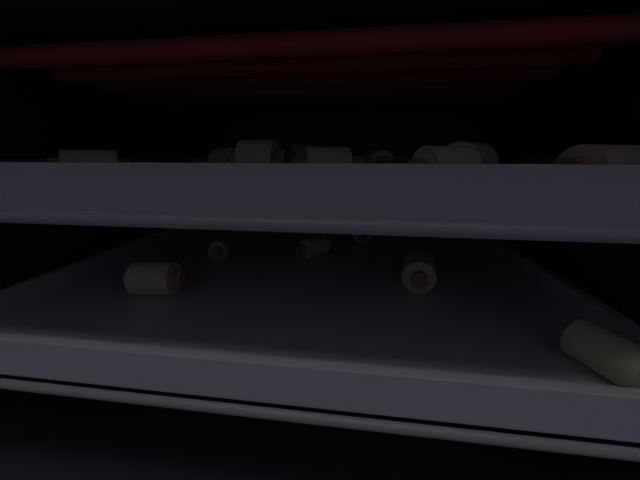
% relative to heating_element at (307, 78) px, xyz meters
% --- Properties ---
extents(ground_plane, '(0.60, 0.47, 0.01)m').
position_rel_heating_element_xyz_m(ground_plane, '(0.00, 0.00, -0.33)').
color(ground_plane, black).
extents(oven_wall_back, '(0.60, 0.01, 0.35)m').
position_rel_heating_element_xyz_m(oven_wall_back, '(0.00, 0.23, -0.15)').
color(oven_wall_back, black).
rests_on(oven_wall_back, ground_plane).
extents(oven_wall_left, '(0.01, 0.45, 0.35)m').
position_rel_heating_element_xyz_m(oven_wall_left, '(-0.30, 0.00, -0.15)').
color(oven_wall_left, black).
rests_on(oven_wall_left, ground_plane).
extents(oven_wall_right, '(0.01, 0.45, 0.35)m').
position_rel_heating_element_xyz_m(oven_wall_right, '(0.30, 0.00, -0.15)').
color(oven_wall_right, black).
rests_on(oven_wall_right, ground_plane).
extents(oven_ceiling, '(0.60, 0.47, 0.01)m').
position_rel_heating_element_xyz_m(oven_ceiling, '(0.00, 0.00, 0.03)').
color(oven_ceiling, black).
extents(heating_element, '(0.46, 0.21, 0.02)m').
position_rel_heating_element_xyz_m(heating_element, '(0.00, 0.00, 0.00)').
color(heating_element, maroon).
extents(oven_rack_lower, '(0.55, 0.44, 0.01)m').
position_rel_heating_element_xyz_m(oven_rack_lower, '(0.00, 0.00, -0.22)').
color(oven_rack_lower, slate).
extents(baking_tray_lower, '(0.52, 0.39, 0.03)m').
position_rel_heating_element_xyz_m(baking_tray_lower, '(0.00, 0.00, -0.21)').
color(baking_tray_lower, silver).
rests_on(baking_tray_lower, oven_rack_lower).
extents(pig_in_blanket_lower_0, '(0.04, 0.05, 0.03)m').
position_rel_heating_element_xyz_m(pig_in_blanket_lower_0, '(0.06, 0.14, -0.19)').
color(pig_in_blanket_lower_0, beige).
rests_on(pig_in_blanket_lower_0, baking_tray_lower).
extents(pig_in_blanket_lower_1, '(0.04, 0.06, 0.03)m').
position_rel_heating_element_xyz_m(pig_in_blanket_lower_1, '(0.12, -0.03, -0.19)').
color(pig_in_blanket_lower_1, beige).
rests_on(pig_in_blanket_lower_1, baking_tray_lower).
extents(pig_in_blanket_lower_2, '(0.04, 0.06, 0.03)m').
position_rel_heating_element_xyz_m(pig_in_blanket_lower_2, '(0.22, -0.15, -0.20)').
color(pig_in_blanket_lower_2, beige).
rests_on(pig_in_blanket_lower_2, baking_tray_lower).
extents(pig_in_blanket_lower_3, '(0.06, 0.04, 0.03)m').
position_rel_heating_element_xyz_m(pig_in_blanket_lower_3, '(-0.14, -0.08, -0.19)').
color(pig_in_blanket_lower_3, beige).
rests_on(pig_in_blanket_lower_3, baking_tray_lower).
extents(pig_in_blanket_lower_4, '(0.04, 0.05, 0.03)m').
position_rel_heating_element_xyz_m(pig_in_blanket_lower_4, '(-0.00, 0.05, -0.20)').
color(pig_in_blanket_lower_4, beige).
rests_on(pig_in_blanket_lower_4, baking_tray_lower).
extents(pig_in_blanket_lower_5, '(0.03, 0.05, 0.03)m').
position_rel_heating_element_xyz_m(pig_in_blanket_lower_5, '(-0.13, 0.03, -0.20)').
color(pig_in_blanket_lower_5, beige).
rests_on(pig_in_blanket_lower_5, baking_tray_lower).
extents(oven_rack_upper, '(0.55, 0.44, 0.01)m').
position_rel_heating_element_xyz_m(oven_rack_upper, '(0.00, 0.00, -0.11)').
color(oven_rack_upper, slate).
extents(baking_tray_upper, '(0.52, 0.39, 0.03)m').
position_rel_heating_element_xyz_m(baking_tray_upper, '(0.00, 0.00, -0.10)').
color(baking_tray_upper, gray).
rests_on(baking_tray_upper, oven_rack_upper).
extents(pig_in_blanket_upper_0, '(0.04, 0.04, 0.03)m').
position_rel_heating_element_xyz_m(pig_in_blanket_upper_0, '(0.11, -0.15, -0.08)').
color(pig_in_blanket_upper_0, beige).
rests_on(pig_in_blanket_upper_0, baking_tray_upper).
extents(pig_in_blanket_upper_1, '(0.05, 0.05, 0.03)m').
position_rel_heating_element_xyz_m(pig_in_blanket_upper_1, '(-0.08, -0.03, -0.08)').
color(pig_in_blanket_upper_1, beige).
rests_on(pig_in_blanket_upper_1, baking_tray_upper).
extents(pig_in_blanket_upper_2, '(0.05, 0.06, 0.03)m').
position_rel_heating_element_xyz_m(pig_in_blanket_upper_2, '(0.13, -0.10, -0.08)').
color(pig_in_blanket_upper_2, beige).
rests_on(pig_in_blanket_upper_2, baking_tray_upper).
extents(pig_in_blanket_upper_3, '(0.05, 0.05, 0.03)m').
position_rel_heating_element_xyz_m(pig_in_blanket_upper_3, '(-0.17, -0.10, -0.08)').
color(pig_in_blanket_upper_3, beige).
rests_on(pig_in_blanket_upper_3, baking_tray_upper).
extents(pig_in_blanket_upper_4, '(0.03, 0.04, 0.03)m').
position_rel_heating_element_xyz_m(pig_in_blanket_upper_4, '(0.02, 0.10, -0.08)').
color(pig_in_blanket_upper_4, beige).
rests_on(pig_in_blanket_upper_4, baking_tray_upper).
extents(pig_in_blanket_upper_5, '(0.06, 0.04, 0.03)m').
position_rel_heating_element_xyz_m(pig_in_blanket_upper_5, '(0.20, 0.11, -0.08)').
color(pig_in_blanket_upper_5, beige).
rests_on(pig_in_blanket_upper_5, baking_tray_upper).
extents(pig_in_blanket_upper_6, '(0.06, 0.04, 0.03)m').
position_rel_heating_element_xyz_m(pig_in_blanket_upper_6, '(0.19, -0.15, -0.08)').
color(pig_in_blanket_upper_6, beige).
rests_on(pig_in_blanket_upper_6, baking_tray_upper).
extents(pig_in_blanket_upper_7, '(0.05, 0.03, 0.03)m').
position_rel_heating_element_xyz_m(pig_in_blanket_upper_7, '(-0.03, -0.07, -0.08)').
color(pig_in_blanket_upper_7, beige).
rests_on(pig_in_blanket_upper_7, baking_tray_upper).
extents(pig_in_blanket_upper_8, '(0.05, 0.04, 0.03)m').
position_rel_heating_element_xyz_m(pig_in_blanket_upper_8, '(-0.01, 0.05, -0.08)').
color(pig_in_blanket_upper_8, beige).
rests_on(pig_in_blanket_upper_8, baking_tray_upper).
extents(pig_in_blanket_upper_9, '(0.06, 0.03, 0.03)m').
position_rel_heating_element_xyz_m(pig_in_blanket_upper_9, '(0.03, -0.10, -0.08)').
color(pig_in_blanket_upper_9, beige).
rests_on(pig_in_blanket_upper_9, baking_tray_upper).
extents(pig_in_blanket_upper_10, '(0.03, 0.05, 0.03)m').
position_rel_heating_element_xyz_m(pig_in_blanket_upper_10, '(0.08, -0.00, -0.08)').
color(pig_in_blanket_upper_10, beige).
rests_on(pig_in_blanket_upper_10, baking_tray_upper).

